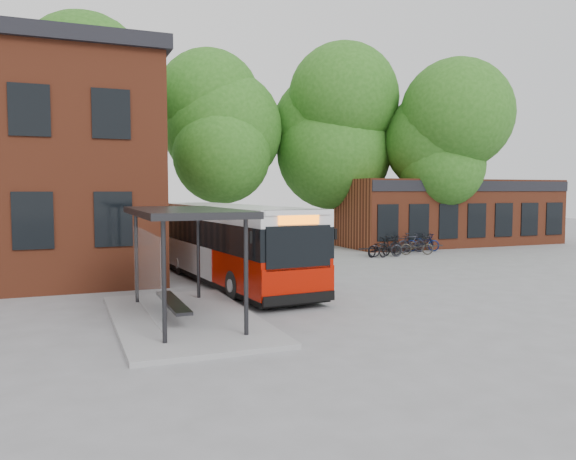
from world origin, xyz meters
name	(u,v)px	position (x,y,z in m)	size (l,w,h in m)	color
ground	(326,301)	(0.00, 0.00, 0.00)	(100.00, 100.00, 0.00)	slate
shop_row	(444,212)	(15.00, 14.00, 2.00)	(14.00, 6.20, 4.00)	brown
bus_shelter	(184,265)	(-4.50, -1.00, 1.45)	(3.60, 7.00, 2.90)	#262629
bike_rail	(402,250)	(9.28, 10.00, 0.19)	(5.20, 0.10, 0.38)	#262629
tree_0	(89,149)	(-6.00, 16.00, 5.50)	(7.92, 7.92, 11.00)	#255B18
tree_1	(215,159)	(1.00, 17.00, 5.20)	(7.92, 7.92, 10.40)	#255B18
tree_2	(331,155)	(8.00, 16.00, 5.50)	(7.92, 7.92, 11.00)	#255B18
tree_3	(438,168)	(13.00, 12.00, 4.64)	(7.04, 7.04, 9.28)	#255B18
city_bus	(229,244)	(-1.79, 4.40, 1.40)	(2.35, 11.02, 2.80)	#A10F01
bicycle_0	(379,248)	(7.42, 9.25, 0.47)	(0.63, 1.80, 0.94)	black
bicycle_1	(390,246)	(7.94, 9.02, 0.54)	(0.51, 1.79, 1.08)	black
bicycle_2	(385,247)	(7.68, 9.07, 0.48)	(0.64, 1.82, 0.96)	black
bicycle_3	(401,244)	(9.51, 10.47, 0.47)	(0.44, 1.56, 0.94)	black
bicycle_4	(417,246)	(9.70, 9.28, 0.45)	(0.60, 1.73, 0.91)	#302C24
bicycle_5	(411,243)	(10.07, 10.31, 0.53)	(0.50, 1.77, 1.06)	black
bicycle_6	(422,243)	(10.96, 10.55, 0.49)	(0.65, 1.86, 0.98)	#071442
bicycle_7	(426,242)	(11.34, 10.78, 0.48)	(0.45, 1.61, 0.97)	black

